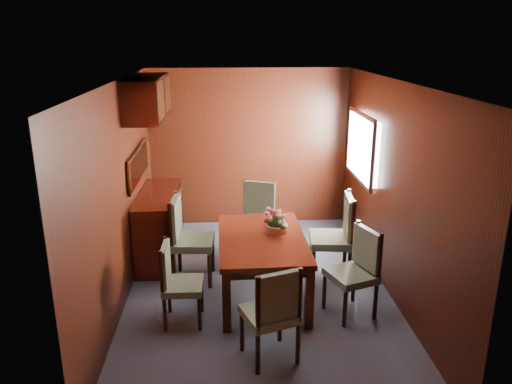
{
  "coord_description": "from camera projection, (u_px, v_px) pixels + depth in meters",
  "views": [
    {
      "loc": [
        -0.36,
        -5.22,
        2.86
      ],
      "look_at": [
        0.0,
        0.5,
        1.05
      ],
      "focal_mm": 35.0,
      "sensor_mm": 36.0,
      "label": 1
    }
  ],
  "objects": [
    {
      "name": "ground",
      "position": [
        259.0,
        290.0,
        5.85
      ],
      "size": [
        4.5,
        4.5,
        0.0
      ],
      "primitive_type": "plane",
      "color": "#3D4353",
      "rests_on": "ground"
    },
    {
      "name": "room_shell",
      "position": [
        248.0,
        148.0,
        5.67
      ],
      "size": [
        3.06,
        4.52,
        2.41
      ],
      "color": "black",
      "rests_on": "ground"
    },
    {
      "name": "sideboard",
      "position": [
        159.0,
        226.0,
        6.59
      ],
      "size": [
        0.48,
        1.4,
        0.9
      ],
      "primitive_type": "cube",
      "color": "black",
      "rests_on": "ground"
    },
    {
      "name": "dining_table",
      "position": [
        262.0,
        245.0,
        5.56
      ],
      "size": [
        0.98,
        1.54,
        0.72
      ],
      "rotation": [
        0.0,
        0.0,
        0.02
      ],
      "color": "black",
      "rests_on": "ground"
    },
    {
      "name": "chair_left_near",
      "position": [
        176.0,
        279.0,
        5.07
      ],
      "size": [
        0.41,
        0.42,
        0.88
      ],
      "rotation": [
        0.0,
        0.0,
        -1.59
      ],
      "color": "black",
      "rests_on": "ground"
    },
    {
      "name": "chair_left_far",
      "position": [
        186.0,
        234.0,
        5.93
      ],
      "size": [
        0.51,
        0.53,
        1.06
      ],
      "rotation": [
        0.0,
        0.0,
        -1.64
      ],
      "color": "black",
      "rests_on": "ground"
    },
    {
      "name": "chair_right_near",
      "position": [
        357.0,
        267.0,
        5.23
      ],
      "size": [
        0.57,
        0.58,
        0.96
      ],
      "rotation": [
        0.0,
        0.0,
        1.93
      ],
      "color": "black",
      "rests_on": "ground"
    },
    {
      "name": "chair_right_far",
      "position": [
        338.0,
        232.0,
        5.98
      ],
      "size": [
        0.54,
        0.56,
        1.07
      ],
      "rotation": [
        0.0,
        0.0,
        1.46
      ],
      "color": "black",
      "rests_on": "ground"
    },
    {
      "name": "chair_head",
      "position": [
        273.0,
        310.0,
        4.42
      ],
      "size": [
        0.57,
        0.56,
        0.96
      ],
      "rotation": [
        0.0,
        0.0,
        0.34
      ],
      "color": "black",
      "rests_on": "ground"
    },
    {
      "name": "chair_foot",
      "position": [
        257.0,
        215.0,
        6.66
      ],
      "size": [
        0.61,
        0.6,
        1.01
      ],
      "rotation": [
        0.0,
        0.0,
        2.78
      ],
      "color": "black",
      "rests_on": "ground"
    },
    {
      "name": "flower_centerpiece",
      "position": [
        276.0,
        220.0,
        5.65
      ],
      "size": [
        0.29,
        0.29,
        0.29
      ],
      "color": "#B85438",
      "rests_on": "dining_table"
    }
  ]
}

